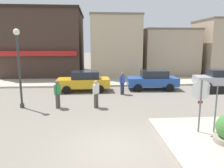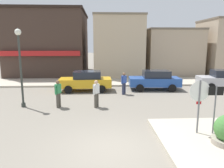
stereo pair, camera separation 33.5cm
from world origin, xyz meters
TOP-DOWN VIEW (x-y plane):
  - ground_plane at (0.00, 0.00)m, footprint 160.00×160.00m
  - kerb_far at (0.00, 13.23)m, footprint 80.00×4.00m
  - stop_sign at (3.45, 0.88)m, footprint 0.82×0.07m
  - one_way_sign at (4.05, 0.79)m, footprint 0.60×0.06m
  - lamp_post at (-4.98, 5.43)m, footprint 0.36×0.36m
  - parked_car_nearest at (-1.58, 9.66)m, footprint 4.04×1.96m
  - parked_car_second at (3.91, 9.85)m, footprint 4.08×2.04m
  - parked_car_third at (9.68, 9.95)m, footprint 4.16×2.20m
  - pedestrian_crossing_near at (-0.67, 5.12)m, footprint 0.38×0.51m
  - pedestrian_crossing_far at (-2.88, 5.22)m, footprint 0.35×0.54m
  - pedestrian_kerb_side at (1.27, 8.33)m, footprint 0.46×0.44m
  - building_corner_shop at (-6.41, 19.99)m, footprint 8.51×10.04m
  - building_storefront_left_near at (1.52, 17.95)m, footprint 5.39×6.47m
  - building_storefront_left_mid at (7.86, 18.45)m, footprint 6.16×5.65m

SIDE VIEW (x-z plane):
  - ground_plane at x=0.00m, z-range 0.00..0.00m
  - kerb_far at x=0.00m, z-range 0.00..0.15m
  - parked_car_nearest at x=-1.58m, z-range 0.03..1.59m
  - parked_car_second at x=3.91m, z-range 0.03..1.59m
  - parked_car_third at x=9.68m, z-range 0.03..1.59m
  - pedestrian_crossing_near at x=-0.67m, z-range 0.06..1.67m
  - pedestrian_crossing_far at x=-2.88m, z-range 0.06..1.67m
  - pedestrian_kerb_side at x=1.27m, z-range 0.06..1.67m
  - one_way_sign at x=4.05m, z-range 0.28..2.38m
  - stop_sign at x=3.45m, z-range 0.37..2.67m
  - building_storefront_left_mid at x=7.86m, z-range 0.00..5.31m
  - lamp_post at x=-4.98m, z-range 0.69..5.23m
  - building_storefront_left_near at x=1.52m, z-range 0.00..6.66m
  - building_corner_shop at x=-6.41m, z-range 0.00..7.36m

